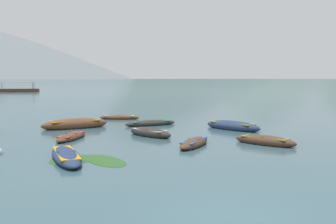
{
  "coord_description": "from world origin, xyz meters",
  "views": [
    {
      "loc": [
        -2.62,
        -7.97,
        3.34
      ],
      "look_at": [
        2.05,
        25.18,
        0.19
      ],
      "focal_mm": 39.09,
      "sensor_mm": 36.0,
      "label": 1
    }
  ],
  "objects_px": {
    "rowboat_0": "(150,133)",
    "rowboat_4": "(75,124)",
    "rowboat_5": "(194,143)",
    "rowboat_6": "(66,156)",
    "rowboat_9": "(120,117)",
    "rowboat_7": "(265,141)",
    "rowboat_1": "(151,123)",
    "ferry_1": "(17,90)",
    "rowboat_2": "(71,137)",
    "rowboat_8": "(233,126)"
  },
  "relations": [
    {
      "from": "rowboat_0",
      "to": "rowboat_4",
      "type": "height_order",
      "value": "rowboat_4"
    },
    {
      "from": "rowboat_5",
      "to": "rowboat_0",
      "type": "bearing_deg",
      "value": 119.15
    },
    {
      "from": "rowboat_4",
      "to": "rowboat_0",
      "type": "bearing_deg",
      "value": -41.06
    },
    {
      "from": "rowboat_6",
      "to": "rowboat_9",
      "type": "bearing_deg",
      "value": 81.08
    },
    {
      "from": "rowboat_7",
      "to": "rowboat_9",
      "type": "distance_m",
      "value": 14.32
    },
    {
      "from": "rowboat_7",
      "to": "rowboat_9",
      "type": "xyz_separation_m",
      "value": [
        -7.14,
        12.41,
        -0.04
      ]
    },
    {
      "from": "rowboat_1",
      "to": "rowboat_7",
      "type": "height_order",
      "value": "rowboat_7"
    },
    {
      "from": "rowboat_4",
      "to": "rowboat_5",
      "type": "distance_m",
      "value": 9.84
    },
    {
      "from": "ferry_1",
      "to": "rowboat_9",
      "type": "bearing_deg",
      "value": -68.9
    },
    {
      "from": "rowboat_7",
      "to": "rowboat_0",
      "type": "bearing_deg",
      "value": 147.95
    },
    {
      "from": "rowboat_6",
      "to": "rowboat_5",
      "type": "bearing_deg",
      "value": 21.17
    },
    {
      "from": "rowboat_2",
      "to": "rowboat_6",
      "type": "distance_m",
      "value": 5.15
    },
    {
      "from": "rowboat_5",
      "to": "rowboat_7",
      "type": "bearing_deg",
      "value": -1.42
    },
    {
      "from": "rowboat_0",
      "to": "rowboat_5",
      "type": "height_order",
      "value": "rowboat_0"
    },
    {
      "from": "rowboat_5",
      "to": "rowboat_9",
      "type": "xyz_separation_m",
      "value": [
        -3.52,
        12.32,
        -0.01
      ]
    },
    {
      "from": "rowboat_1",
      "to": "rowboat_9",
      "type": "relative_size",
      "value": 1.17
    },
    {
      "from": "rowboat_5",
      "to": "rowboat_8",
      "type": "xyz_separation_m",
      "value": [
        3.69,
        5.29,
        0.07
      ]
    },
    {
      "from": "rowboat_6",
      "to": "ferry_1",
      "type": "distance_m",
      "value": 78.09
    },
    {
      "from": "rowboat_9",
      "to": "ferry_1",
      "type": "relative_size",
      "value": 0.34
    },
    {
      "from": "rowboat_1",
      "to": "rowboat_9",
      "type": "xyz_separation_m",
      "value": [
        -2.13,
        4.27,
        -0.01
      ]
    },
    {
      "from": "rowboat_9",
      "to": "rowboat_6",
      "type": "bearing_deg",
      "value": -98.92
    },
    {
      "from": "rowboat_8",
      "to": "rowboat_1",
      "type": "bearing_deg",
      "value": 151.44
    },
    {
      "from": "rowboat_5",
      "to": "rowboat_6",
      "type": "xyz_separation_m",
      "value": [
        -5.81,
        -2.25,
        0.01
      ]
    },
    {
      "from": "rowboat_1",
      "to": "rowboat_6",
      "type": "relative_size",
      "value": 0.9
    },
    {
      "from": "rowboat_5",
      "to": "rowboat_9",
      "type": "distance_m",
      "value": 12.82
    },
    {
      "from": "rowboat_0",
      "to": "rowboat_6",
      "type": "height_order",
      "value": "rowboat_0"
    },
    {
      "from": "rowboat_7",
      "to": "ferry_1",
      "type": "bearing_deg",
      "value": 112.68
    },
    {
      "from": "rowboat_0",
      "to": "rowboat_7",
      "type": "distance_m",
      "value": 6.46
    },
    {
      "from": "rowboat_4",
      "to": "rowboat_8",
      "type": "distance_m",
      "value": 10.41
    },
    {
      "from": "rowboat_2",
      "to": "rowboat_7",
      "type": "distance_m",
      "value": 10.28
    },
    {
      "from": "rowboat_1",
      "to": "rowboat_9",
      "type": "distance_m",
      "value": 4.77
    },
    {
      "from": "rowboat_4",
      "to": "rowboat_9",
      "type": "bearing_deg",
      "value": 58.86
    },
    {
      "from": "rowboat_0",
      "to": "ferry_1",
      "type": "relative_size",
      "value": 0.32
    },
    {
      "from": "rowboat_2",
      "to": "rowboat_7",
      "type": "height_order",
      "value": "rowboat_7"
    },
    {
      "from": "rowboat_0",
      "to": "rowboat_5",
      "type": "distance_m",
      "value": 3.82
    },
    {
      "from": "rowboat_8",
      "to": "rowboat_9",
      "type": "xyz_separation_m",
      "value": [
        -7.21,
        7.03,
        -0.08
      ]
    },
    {
      "from": "ferry_1",
      "to": "rowboat_0",
      "type": "bearing_deg",
      "value": -70.21
    },
    {
      "from": "rowboat_1",
      "to": "rowboat_2",
      "type": "distance_m",
      "value": 7.07
    },
    {
      "from": "rowboat_2",
      "to": "rowboat_7",
      "type": "relative_size",
      "value": 1.05
    },
    {
      "from": "rowboat_1",
      "to": "rowboat_4",
      "type": "relative_size",
      "value": 0.84
    },
    {
      "from": "rowboat_8",
      "to": "rowboat_2",
      "type": "bearing_deg",
      "value": -166.36
    },
    {
      "from": "rowboat_0",
      "to": "rowboat_7",
      "type": "xyz_separation_m",
      "value": [
        5.48,
        -3.43,
        -0.0
      ]
    },
    {
      "from": "rowboat_9",
      "to": "ferry_1",
      "type": "distance_m",
      "value": 64.96
    },
    {
      "from": "rowboat_1",
      "to": "ferry_1",
      "type": "xyz_separation_m",
      "value": [
        -25.51,
        64.87,
        0.3
      ]
    },
    {
      "from": "rowboat_0",
      "to": "rowboat_4",
      "type": "relative_size",
      "value": 0.67
    },
    {
      "from": "rowboat_0",
      "to": "rowboat_4",
      "type": "xyz_separation_m",
      "value": [
        -4.64,
        4.04,
        0.07
      ]
    },
    {
      "from": "rowboat_4",
      "to": "rowboat_9",
      "type": "distance_m",
      "value": 5.77
    },
    {
      "from": "rowboat_5",
      "to": "ferry_1",
      "type": "xyz_separation_m",
      "value": [
        -26.9,
        72.93,
        0.3
      ]
    },
    {
      "from": "rowboat_0",
      "to": "rowboat_6",
      "type": "distance_m",
      "value": 6.84
    },
    {
      "from": "rowboat_0",
      "to": "rowboat_9",
      "type": "distance_m",
      "value": 9.14
    }
  ]
}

